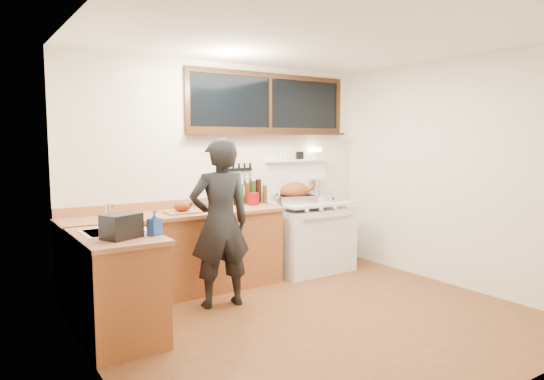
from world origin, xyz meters
TOP-DOWN VIEW (x-y plane):
  - ground_plane at (0.00, 0.00)m, footprint 4.00×3.50m
  - room_shell at (0.00, 0.00)m, footprint 4.10×3.60m
  - counter_back at (-0.80, 1.45)m, footprint 2.44×0.64m
  - counter_left at (-1.70, 0.62)m, footprint 0.64×1.09m
  - sink_unit at (-1.68, 0.70)m, footprint 0.50×0.45m
  - vintage_stove at (1.00, 1.41)m, footprint 1.02×0.74m
  - back_window at (0.60, 1.72)m, footprint 2.32×0.13m
  - left_doorway at (-1.99, -0.55)m, footprint 0.02×1.04m
  - knife_strip at (0.10, 1.73)m, footprint 0.46×0.03m
  - man at (-0.59, 0.84)m, footprint 0.68×0.50m
  - soap_bottle at (-1.43, 0.38)m, footprint 0.12×0.12m
  - toaster at (-1.70, 0.39)m, footprint 0.34×0.30m
  - cutting_board at (-0.75, 1.38)m, footprint 0.37×0.29m
  - roast_turkey at (0.76, 1.40)m, footprint 0.56×0.47m
  - stockpot at (1.31, 1.69)m, footprint 0.36×0.36m
  - saucepan at (0.97, 1.62)m, footprint 0.22×0.30m
  - pot_lid at (1.30, 1.30)m, footprint 0.26×0.26m
  - coffee_tin at (0.21, 1.49)m, footprint 0.12×0.10m
  - pitcher at (-0.22, 1.66)m, footprint 0.10×0.10m
  - bottle_cluster at (0.23, 1.63)m, footprint 0.58×0.07m

SIDE VIEW (x-z plane):
  - ground_plane at x=0.00m, z-range -0.02..0.00m
  - counter_left at x=-1.70m, z-range 0.00..0.90m
  - counter_back at x=-0.80m, z-range -0.05..0.95m
  - vintage_stove at x=1.00m, z-range -0.32..1.26m
  - sink_unit at x=-1.68m, z-range 0.66..1.03m
  - man at x=-0.59m, z-range 0.00..1.71m
  - pot_lid at x=1.30m, z-range 0.89..0.93m
  - cutting_board at x=-0.75m, z-range 0.89..1.02m
  - saucepan at x=0.97m, z-range 0.90..1.03m
  - coffee_tin at x=0.21m, z-range 0.90..1.05m
  - pitcher at x=-0.22m, z-range 0.90..1.07m
  - toaster at x=-1.70m, z-range 0.90..1.10m
  - soap_bottle at x=-1.43m, z-range 0.90..1.11m
  - roast_turkey at x=0.76m, z-range 0.87..1.13m
  - bottle_cluster at x=0.23m, z-range 0.88..1.18m
  - stockpot at x=1.31m, z-range 0.90..1.16m
  - left_doorway at x=-1.99m, z-range 0.00..2.17m
  - knife_strip at x=0.10m, z-range 1.17..1.45m
  - room_shell at x=0.00m, z-range 0.32..2.97m
  - back_window at x=0.60m, z-range 1.68..2.45m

